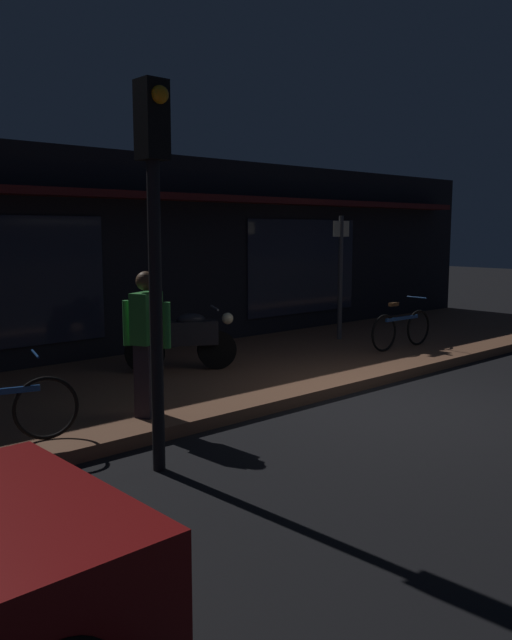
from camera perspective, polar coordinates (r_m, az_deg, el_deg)
ground_plane at (r=8.71m, az=13.24°, el=-7.51°), size 60.00×60.00×0.00m
sidewalk_slab at (r=10.63m, az=-0.18°, el=-4.10°), size 18.00×4.00×0.15m
storefront_building at (r=13.13m, az=-10.16°, el=5.67°), size 18.00×3.30×3.60m
motorcycle at (r=9.97m, az=-6.36°, el=-1.61°), size 1.56×0.95×0.97m
bicycle_parked at (r=12.09m, az=12.58°, el=-0.75°), size 1.66×0.42×0.91m
person_photographer at (r=7.53m, az=-9.50°, el=-1.80°), size 0.44×0.59×1.67m
sign_post at (r=12.82m, az=7.38°, el=4.37°), size 0.44×0.09×2.40m
traffic_light_pole at (r=6.08m, az=-8.88°, el=9.64°), size 0.24×0.33×3.60m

